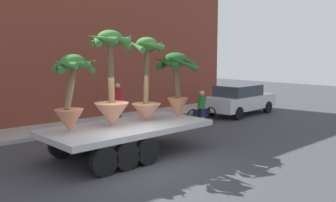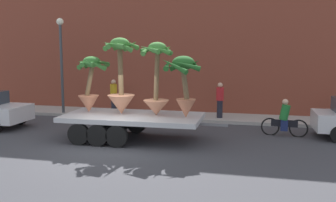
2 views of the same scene
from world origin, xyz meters
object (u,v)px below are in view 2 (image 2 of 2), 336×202
(potted_palm_extra, at_px, (184,81))
(pedestrian_far_left, at_px, (220,99))
(flatbed_trailer, at_px, (127,120))
(potted_palm_rear, at_px, (157,83))
(pedestrian_near_gate, at_px, (114,95))
(potted_palm_middle, at_px, (90,83))
(potted_palm_front, at_px, (121,82))
(cyclist, at_px, (285,120))
(street_lamp, at_px, (61,53))

(potted_palm_extra, height_order, pedestrian_far_left, potted_palm_extra)
(flatbed_trailer, distance_m, potted_palm_rear, 1.86)
(potted_palm_extra, xyz_separation_m, pedestrian_near_gate, (-4.73, 5.04, -1.29))
(potted_palm_middle, xyz_separation_m, potted_palm_front, (1.30, -0.06, 0.10))
(pedestrian_near_gate, bearing_deg, cyclist, -18.89)
(flatbed_trailer, bearing_deg, pedestrian_far_left, 56.51)
(potted_palm_front, relative_size, cyclist, 1.60)
(potted_palm_front, distance_m, cyclist, 6.71)
(potted_palm_middle, height_order, cyclist, potted_palm_middle)
(potted_palm_middle, relative_size, street_lamp, 0.46)
(pedestrian_far_left, bearing_deg, street_lamp, -176.87)
(flatbed_trailer, bearing_deg, street_lamp, 139.87)
(pedestrian_far_left, bearing_deg, potted_palm_extra, -99.77)
(potted_palm_middle, xyz_separation_m, street_lamp, (-3.43, 4.02, 1.09))
(potted_palm_extra, bearing_deg, flatbed_trailer, 177.68)
(potted_palm_rear, bearing_deg, potted_palm_extra, -13.90)
(potted_palm_front, bearing_deg, street_lamp, 139.22)
(potted_palm_front, height_order, cyclist, potted_palm_front)
(potted_palm_front, xyz_separation_m, potted_palm_extra, (2.53, -0.23, 0.09))
(pedestrian_near_gate, distance_m, pedestrian_far_left, 5.56)
(pedestrian_near_gate, relative_size, street_lamp, 0.35)
(potted_palm_middle, relative_size, potted_palm_front, 0.76)
(pedestrian_near_gate, relative_size, pedestrian_far_left, 1.00)
(potted_palm_extra, relative_size, pedestrian_far_left, 1.33)
(potted_palm_front, distance_m, pedestrian_far_left, 5.75)
(potted_palm_rear, height_order, pedestrian_near_gate, potted_palm_rear)
(potted_palm_middle, bearing_deg, street_lamp, 130.46)
(potted_palm_rear, relative_size, potted_palm_extra, 1.22)
(potted_palm_front, relative_size, potted_palm_extra, 1.29)
(potted_palm_rear, height_order, potted_palm_middle, potted_palm_rear)
(cyclist, xyz_separation_m, pedestrian_near_gate, (-8.43, 2.89, 0.37))
(potted_palm_extra, height_order, street_lamp, street_lamp)
(potted_palm_extra, bearing_deg, potted_palm_middle, 175.74)
(potted_palm_rear, height_order, street_lamp, street_lamp)
(potted_palm_rear, distance_m, cyclist, 5.39)
(potted_palm_middle, distance_m, pedestrian_far_left, 6.53)
(potted_palm_front, distance_m, potted_palm_extra, 2.54)
(potted_palm_front, xyz_separation_m, street_lamp, (-4.73, 4.08, 0.99))
(potted_palm_front, bearing_deg, potted_palm_extra, -5.11)
(potted_palm_front, height_order, pedestrian_far_left, potted_palm_front)
(flatbed_trailer, distance_m, street_lamp, 6.98)
(potted_palm_rear, bearing_deg, street_lamp, 146.75)
(potted_palm_rear, relative_size, pedestrian_near_gate, 1.62)
(pedestrian_near_gate, bearing_deg, pedestrian_far_left, -2.99)
(potted_palm_rear, distance_m, street_lamp, 7.42)
(pedestrian_far_left, distance_m, street_lamp, 8.38)
(potted_palm_middle, height_order, potted_palm_extra, potted_palm_extra)
(potted_palm_extra, bearing_deg, potted_palm_front, 174.89)
(potted_palm_rear, xyz_separation_m, pedestrian_near_gate, (-3.62, 4.76, -1.18))
(potted_palm_front, height_order, street_lamp, street_lamp)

